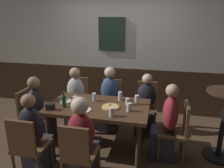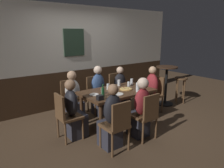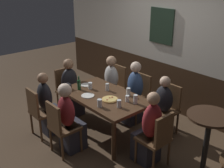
# 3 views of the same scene
# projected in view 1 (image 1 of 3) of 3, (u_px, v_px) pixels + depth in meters

# --- Properties ---
(ground_plane) EXTENTS (12.00, 12.00, 0.00)m
(ground_plane) POSITION_uv_depth(u_px,v_px,m) (99.00, 148.00, 3.52)
(ground_plane) COLOR #4C3826
(wall_back) EXTENTS (6.40, 0.13, 2.60)m
(wall_back) POSITION_uv_depth(u_px,v_px,m) (120.00, 52.00, 4.67)
(wall_back) COLOR #3D2819
(wall_back) RESTS_ON ground_plane
(dining_table) EXTENTS (1.52, 0.89, 0.74)m
(dining_table) POSITION_uv_depth(u_px,v_px,m) (98.00, 111.00, 3.33)
(dining_table) COLOR #472D1C
(dining_table) RESTS_ON ground_plane
(chair_right_far) EXTENTS (0.40, 0.40, 0.88)m
(chair_right_far) POSITION_uv_depth(u_px,v_px,m) (146.00, 103.00, 4.03)
(chair_right_far) COLOR brown
(chair_right_far) RESTS_ON ground_plane
(chair_mid_far) EXTENTS (0.40, 0.40, 0.88)m
(chair_mid_far) POSITION_uv_depth(u_px,v_px,m) (111.00, 100.00, 4.17)
(chair_mid_far) COLOR brown
(chair_mid_far) RESTS_ON ground_plane
(chair_head_west) EXTENTS (0.40, 0.40, 0.88)m
(chair_head_west) POSITION_uv_depth(u_px,v_px,m) (31.00, 113.00, 3.63)
(chair_head_west) COLOR brown
(chair_head_west) RESTS_ON ground_plane
(chair_left_near) EXTENTS (0.40, 0.40, 0.88)m
(chair_left_near) POSITION_uv_depth(u_px,v_px,m) (28.00, 145.00, 2.72)
(chair_left_near) COLOR brown
(chair_left_near) RESTS_ON ground_plane
(chair_head_east) EXTENTS (0.40, 0.40, 0.88)m
(chair_head_east) POSITION_uv_depth(u_px,v_px,m) (177.00, 128.00, 3.12)
(chair_head_east) COLOR brown
(chair_head_east) RESTS_ON ground_plane
(chair_left_far) EXTENTS (0.40, 0.40, 0.88)m
(chair_left_far) POSITION_uv_depth(u_px,v_px,m) (78.00, 97.00, 4.31)
(chair_left_far) COLOR brown
(chair_left_far) RESTS_ON ground_plane
(chair_mid_near) EXTENTS (0.40, 0.40, 0.88)m
(chair_mid_near) POSITION_uv_depth(u_px,v_px,m) (78.00, 152.00, 2.57)
(chair_mid_near) COLOR brown
(chair_mid_near) RESTS_ON ground_plane
(person_right_far) EXTENTS (0.34, 0.37, 1.08)m
(person_right_far) POSITION_uv_depth(u_px,v_px,m) (146.00, 109.00, 3.89)
(person_right_far) COLOR #2D2D38
(person_right_far) RESTS_ON ground_plane
(person_mid_far) EXTENTS (0.34, 0.37, 1.17)m
(person_mid_far) POSITION_uv_depth(u_px,v_px,m) (109.00, 103.00, 4.02)
(person_mid_far) COLOR #2D2D38
(person_mid_far) RESTS_ON ground_plane
(person_head_west) EXTENTS (0.37, 0.34, 1.12)m
(person_head_west) POSITION_uv_depth(u_px,v_px,m) (40.00, 115.00, 3.60)
(person_head_west) COLOR #2D2D38
(person_head_west) RESTS_ON ground_plane
(person_left_near) EXTENTS (0.34, 0.37, 1.13)m
(person_left_near) POSITION_uv_depth(u_px,v_px,m) (35.00, 140.00, 2.88)
(person_left_near) COLOR #2D2D38
(person_left_near) RESTS_ON ground_plane
(person_head_east) EXTENTS (0.37, 0.34, 1.15)m
(person_head_east) POSITION_uv_depth(u_px,v_px,m) (166.00, 128.00, 3.16)
(person_head_east) COLOR #2D2D38
(person_head_east) RESTS_ON ground_plane
(person_left_far) EXTENTS (0.34, 0.37, 1.12)m
(person_left_far) POSITION_uv_depth(u_px,v_px,m) (75.00, 101.00, 4.17)
(person_left_far) COLOR #2D2D38
(person_left_far) RESTS_ON ground_plane
(person_mid_near) EXTENTS (0.34, 0.37, 1.15)m
(person_mid_near) POSITION_uv_depth(u_px,v_px,m) (83.00, 145.00, 2.73)
(person_mid_near) COLOR #2D2D38
(person_mid_near) RESTS_ON ground_plane
(pizza) EXTENTS (0.27, 0.27, 0.03)m
(pizza) POSITION_uv_depth(u_px,v_px,m) (111.00, 107.00, 3.21)
(pizza) COLOR tan
(pizza) RESTS_ON dining_table
(tumbler_water) EXTENTS (0.07, 0.07, 0.12)m
(tumbler_water) POSITION_uv_depth(u_px,v_px,m) (129.00, 108.00, 3.08)
(tumbler_water) COLOR silver
(tumbler_water) RESTS_ON dining_table
(pint_glass_amber) EXTENTS (0.07, 0.07, 0.12)m
(pint_glass_amber) POSITION_uv_depth(u_px,v_px,m) (75.00, 100.00, 3.36)
(pint_glass_amber) COLOR silver
(pint_glass_amber) RESTS_ON dining_table
(highball_clear) EXTENTS (0.06, 0.06, 0.10)m
(highball_clear) POSITION_uv_depth(u_px,v_px,m) (128.00, 102.00, 3.31)
(highball_clear) COLOR silver
(highball_clear) RESTS_ON dining_table
(tumbler_short) EXTENTS (0.07, 0.07, 0.14)m
(tumbler_short) POSITION_uv_depth(u_px,v_px,m) (120.00, 96.00, 3.49)
(tumbler_short) COLOR silver
(tumbler_short) RESTS_ON dining_table
(beer_glass_tall) EXTENTS (0.07, 0.07, 0.15)m
(beer_glass_tall) POSITION_uv_depth(u_px,v_px,m) (137.00, 100.00, 3.32)
(beer_glass_tall) COLOR silver
(beer_glass_tall) RESTS_ON dining_table
(pint_glass_pale) EXTENTS (0.07, 0.07, 0.13)m
(pint_glass_pale) POSITION_uv_depth(u_px,v_px,m) (112.00, 112.00, 2.93)
(pint_glass_pale) COLOR silver
(pint_glass_pale) RESTS_ON dining_table
(beer_glass_half) EXTENTS (0.06, 0.06, 0.13)m
(beer_glass_half) POSITION_uv_depth(u_px,v_px,m) (94.00, 97.00, 3.47)
(beer_glass_half) COLOR silver
(beer_glass_half) RESTS_ON dining_table
(beer_bottle_green) EXTENTS (0.06, 0.06, 0.24)m
(beer_bottle_green) POSITION_uv_depth(u_px,v_px,m) (64.00, 101.00, 3.22)
(beer_bottle_green) COLOR #194723
(beer_bottle_green) RESTS_ON dining_table
(plate_white_large) EXTENTS (0.22, 0.22, 0.01)m
(plate_white_large) POSITION_uv_depth(u_px,v_px,m) (84.00, 110.00, 3.13)
(plate_white_large) COLOR white
(plate_white_large) RESTS_ON dining_table
(plate_white_small) EXTENTS (0.19, 0.19, 0.01)m
(plate_white_small) POSITION_uv_depth(u_px,v_px,m) (66.00, 101.00, 3.45)
(plate_white_small) COLOR white
(plate_white_small) RESTS_ON dining_table
(condiment_caddy) EXTENTS (0.11, 0.09, 0.09)m
(condiment_caddy) POSITION_uv_depth(u_px,v_px,m) (50.00, 107.00, 3.14)
(condiment_caddy) COLOR black
(condiment_caddy) RESTS_ON dining_table
(side_bar_table) EXTENTS (0.56, 0.56, 1.05)m
(side_bar_table) POSITION_uv_depth(u_px,v_px,m) (224.00, 120.00, 3.11)
(side_bar_table) COLOR black
(side_bar_table) RESTS_ON ground_plane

